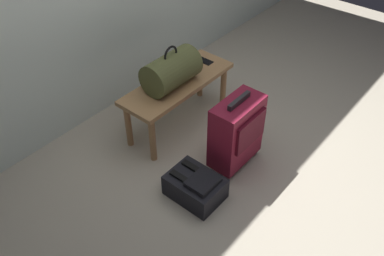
% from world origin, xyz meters
% --- Properties ---
extents(ground_plane, '(6.60, 6.60, 0.00)m').
position_xyz_m(ground_plane, '(0.00, 0.00, 0.00)').
color(ground_plane, '#B2A893').
extents(bench, '(1.00, 0.36, 0.43)m').
position_xyz_m(bench, '(0.04, 0.91, 0.37)').
color(bench, '#A87A4C').
rests_on(bench, ground).
extents(duffel_bag_olive, '(0.44, 0.26, 0.34)m').
position_xyz_m(duffel_bag_olive, '(-0.03, 0.91, 0.57)').
color(duffel_bag_olive, '#51562D').
rests_on(duffel_bag_olive, bench).
extents(cell_phone, '(0.07, 0.14, 0.01)m').
position_xyz_m(cell_phone, '(0.40, 0.93, 0.44)').
color(cell_phone, black).
rests_on(cell_phone, bench).
extents(suitcase_upright_burgundy, '(0.41, 0.24, 0.60)m').
position_xyz_m(suitcase_upright_burgundy, '(-0.03, 0.28, 0.31)').
color(suitcase_upright_burgundy, maroon).
rests_on(suitcase_upright_burgundy, ground).
extents(backpack_dark, '(0.28, 0.38, 0.21)m').
position_xyz_m(backpack_dark, '(-0.48, 0.30, 0.09)').
color(backpack_dark, black).
rests_on(backpack_dark, ground).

